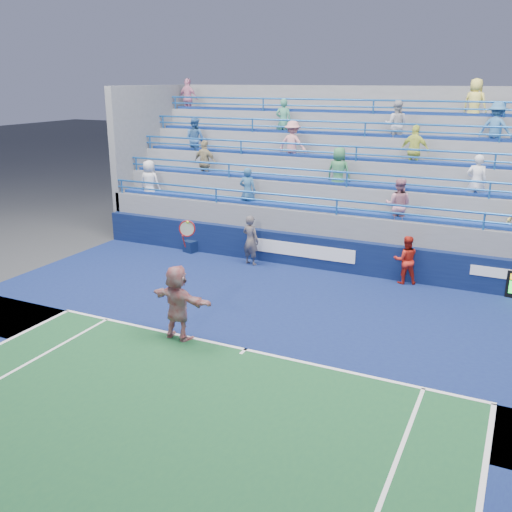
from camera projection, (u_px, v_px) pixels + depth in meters
The scene contains 7 objects.
ground at pixel (245, 350), 13.40m from camera, with size 120.00×120.00×0.00m, color #333538.
sponsor_wall at pixel (333, 254), 18.84m from camera, with size 18.00×0.32×1.10m.
bleacher_stand at pixel (365, 203), 21.79m from camera, with size 18.00×5.60×6.13m.
judge_chair at pixel (191, 245), 20.93m from camera, with size 0.53×0.54×0.77m.
tennis_player at pixel (178, 302), 13.75m from camera, with size 1.80×0.77×3.02m.
line_judge at pixel (251, 240), 19.34m from camera, with size 0.63×0.41×1.73m, color #151E3C.
ball_girl at pixel (406, 260), 17.56m from camera, with size 0.74×0.58×1.53m, color red.
Camera 1 is at (5.45, -10.84, 6.11)m, focal length 40.00 mm.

